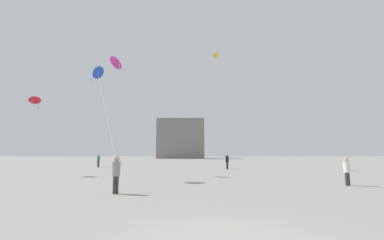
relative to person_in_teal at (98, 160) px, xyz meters
name	(u,v)px	position (x,y,z in m)	size (l,w,h in m)	color
person_in_teal	(98,160)	(0.00, 0.00, 0.00)	(0.38, 0.38, 1.74)	#2D2D33
person_in_white	(347,170)	(20.25, -20.29, -0.08)	(0.34, 0.34, 1.58)	#2D2D33
person_in_black	(227,161)	(16.12, -4.83, -0.01)	(0.38, 0.38, 1.73)	#2D2D33
person_in_grey	(116,173)	(7.86, -22.74, -0.02)	(0.37, 0.37, 1.70)	#2D2D33
kite_magenta_diamond	(116,63)	(4.63, -10.88, 9.33)	(5.55, 11.84, 9.59)	#D12899
kite_cobalt_diamond	(98,73)	(4.53, -15.77, 6.85)	(3.86, 7.65, 7.05)	blue
kite_amber_delta	(216,58)	(15.37, -1.99, 13.42)	(1.33, 3.62, 13.74)	yellow
kite_crimson_diamond	(34,100)	(-2.15, -11.89, 5.50)	(1.81, 12.02, 5.55)	red
building_left_hall	(181,139)	(10.71, 59.89, 6.05)	(17.02, 11.12, 14.00)	gray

